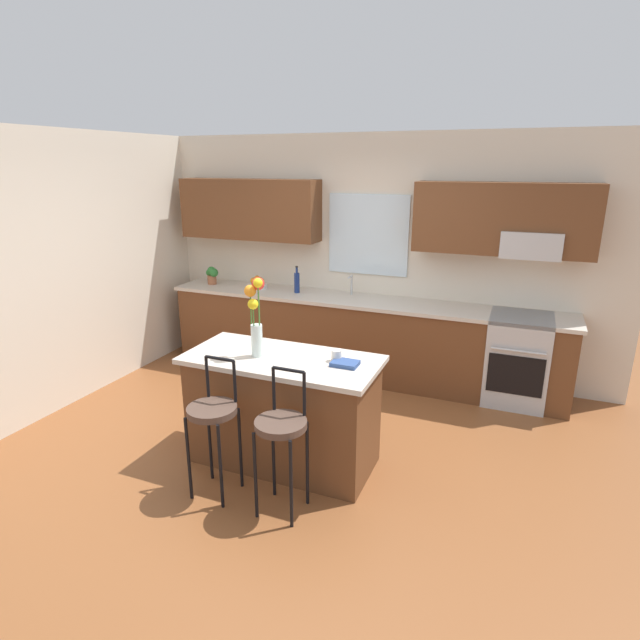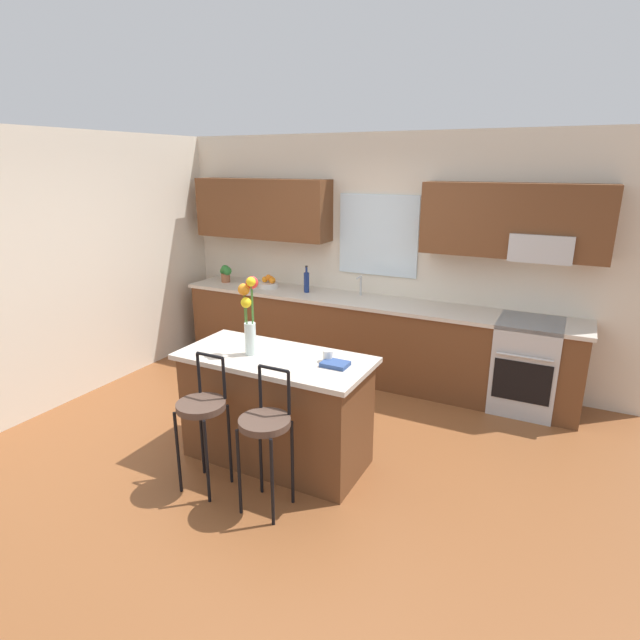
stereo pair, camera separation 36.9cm
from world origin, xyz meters
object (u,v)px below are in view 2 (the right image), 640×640
oven_range (526,365)px  bar_stool_middle (265,428)px  potted_plant_small (226,273)px  kitchen_island (276,408)px  flower_vase (249,311)px  bar_stool_near (202,411)px  bottle_olive_oil (307,282)px  fruit_bowl_oranges (269,283)px  mug_ceramic (328,356)px  cookbook (335,364)px

oven_range → bar_stool_middle: size_ratio=0.88×
bar_stool_middle → potted_plant_small: 3.37m
kitchen_island → flower_vase: size_ratio=2.44×
bar_stool_middle → flower_vase: 0.95m
bar_stool_near → flower_vase: (0.08, 0.53, 0.64)m
oven_range → bottle_olive_oil: (-2.48, 0.02, 0.59)m
bar_stool_middle → fruit_bowl_oranges: fruit_bowl_oranges is taller
bottle_olive_oil → fruit_bowl_oranges: bearing=179.5°
flower_vase → bar_stool_middle: bearing=-48.6°
bar_stool_middle → bottle_olive_oil: bearing=112.4°
mug_ceramic → cookbook: 0.11m
bar_stool_middle → mug_ceramic: bearing=77.3°
fruit_bowl_oranges → bottle_olive_oil: (0.53, -0.00, 0.07)m
mug_ceramic → potted_plant_small: bearing=141.9°
fruit_bowl_oranges → bar_stool_middle: bearing=-58.2°
oven_range → bar_stool_near: (-1.99, -2.49, 0.18)m
fruit_bowl_oranges → kitchen_island: bearing=-56.5°
fruit_bowl_oranges → potted_plant_small: potted_plant_small is taller
bar_stool_near → bar_stool_middle: size_ratio=1.00×
kitchen_island → bar_stool_near: size_ratio=1.48×
mug_ceramic → kitchen_island: bearing=-167.8°
fruit_bowl_oranges → bottle_olive_oil: size_ratio=0.76×
fruit_bowl_oranges → bottle_olive_oil: 0.53m
flower_vase → bar_stool_near: bearing=-98.7°
oven_range → fruit_bowl_oranges: bearing=179.4°
bottle_olive_oil → cookbook: bearing=-56.2°
bar_stool_near → mug_ceramic: size_ratio=11.58×
bottle_olive_oil → flower_vase: bearing=-74.0°
cookbook → oven_range: bearing=57.5°
kitchen_island → bar_stool_middle: size_ratio=1.48×
bar_stool_middle → bottle_olive_oil: (-1.04, 2.52, 0.41)m
oven_range → fruit_bowl_oranges: 3.05m
kitchen_island → mug_ceramic: bearing=12.2°
bottle_olive_oil → potted_plant_small: bearing=-179.9°
oven_range → bar_stool_near: size_ratio=0.88×
bar_stool_near → bar_stool_middle: (0.55, 0.00, 0.00)m
bottle_olive_oil → potted_plant_small: (-1.17, -0.00, -0.00)m
oven_range → cookbook: (-1.20, -1.89, 0.48)m
bottle_olive_oil → potted_plant_small: size_ratio=1.42×
bar_stool_near → flower_vase: size_ratio=1.65×
kitchen_island → bottle_olive_oil: bottle_olive_oil is taller
potted_plant_small → bar_stool_middle: bearing=-48.7°
kitchen_island → bar_stool_near: (-0.28, -0.57, 0.17)m
flower_vase → potted_plant_small: flower_vase is taller
mug_ceramic → cookbook: bearing=-33.9°
mug_ceramic → bar_stool_near: bearing=-136.4°
flower_vase → bottle_olive_oil: flower_vase is taller
oven_range → bottle_olive_oil: size_ratio=2.91×
mug_ceramic → fruit_bowl_oranges: bearing=132.7°
oven_range → cookbook: size_ratio=4.60×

